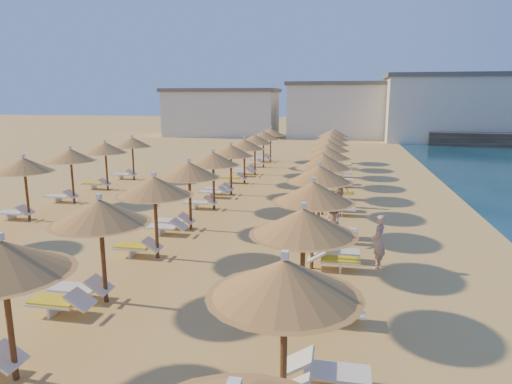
% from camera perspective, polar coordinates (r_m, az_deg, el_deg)
% --- Properties ---
extents(ground, '(220.00, 220.00, 0.00)m').
position_cam_1_polar(ground, '(16.39, -2.70, -7.27)').
color(ground, tan).
rests_on(ground, ground).
extents(hotel_blocks, '(44.93, 12.15, 8.10)m').
position_cam_1_polar(hotel_blocks, '(61.46, 10.71, 10.05)').
color(hotel_blocks, silver).
rests_on(hotel_blocks, ground).
extents(parasol_row_east, '(2.60, 40.64, 2.94)m').
position_cam_1_polar(parasol_row_east, '(19.23, 8.23, 2.94)').
color(parasol_row_east, brown).
rests_on(parasol_row_east, ground).
extents(parasol_row_west, '(2.60, 40.64, 2.94)m').
position_cam_1_polar(parasol_row_west, '(20.14, -6.74, 3.38)').
color(parasol_row_west, brown).
rests_on(parasol_row_west, ground).
extents(parasol_row_inland, '(2.60, 23.35, 2.94)m').
position_cam_1_polar(parasol_row_inland, '(22.12, -27.01, 2.92)').
color(parasol_row_inland, brown).
rests_on(parasol_row_inland, ground).
extents(loungers, '(15.71, 38.66, 0.66)m').
position_cam_1_polar(loungers, '(19.88, -4.78, -2.84)').
color(loungers, white).
rests_on(loungers, ground).
extents(beachgoer_a, '(0.49, 0.68, 1.73)m').
position_cam_1_polar(beachgoer_a, '(15.01, 15.09, -6.01)').
color(beachgoer_a, tan).
rests_on(beachgoer_a, ground).
extents(beachgoer_c, '(1.01, 0.64, 1.61)m').
position_cam_1_polar(beachgoer_c, '(22.89, 10.35, 0.14)').
color(beachgoer_c, tan).
rests_on(beachgoer_c, ground).
extents(beachgoer_b, '(0.74, 0.88, 1.60)m').
position_cam_1_polar(beachgoer_b, '(17.13, 9.40, -3.77)').
color(beachgoer_b, tan).
rests_on(beachgoer_b, ground).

